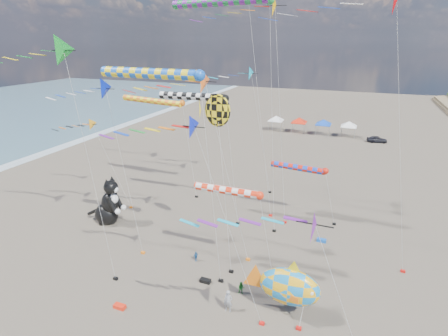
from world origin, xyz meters
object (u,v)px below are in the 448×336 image
child_green (241,288)px  person_adult (228,301)px  child_blue (196,256)px  parked_car (377,139)px  fish_inflatable (289,287)px  cat_inflatable (107,200)px

child_green → person_adult: bearing=-111.0°
child_blue → parked_car: bearing=11.8°
fish_inflatable → parked_car: 51.78m
cat_inflatable → child_green: cat_inflatable is taller
child_green → child_blue: (-5.21, 2.65, -0.07)m
fish_inflatable → person_adult: (-4.11, -1.13, -1.66)m
person_adult → child_green: size_ratio=1.62×
person_adult → child_blue: (-4.90, 4.74, -0.40)m
person_adult → parked_car: person_adult is taller
person_adult → cat_inflatable: bearing=148.1°
fish_inflatable → parked_car: size_ratio=1.54×
child_green → cat_inflatable: bearing=149.4°
parked_car → fish_inflatable: bearing=162.5°
cat_inflatable → child_green: 17.99m
person_adult → fish_inflatable: bearing=8.0°
person_adult → child_blue: 6.84m
cat_inflatable → child_green: size_ratio=5.02×
person_adult → child_blue: size_ratio=1.84×
person_adult → child_green: person_adult is taller
fish_inflatable → person_adult: 4.58m
child_green → child_blue: child_green is taller
cat_inflatable → fish_inflatable: 21.77m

